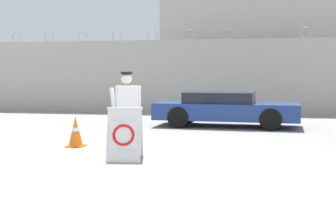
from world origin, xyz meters
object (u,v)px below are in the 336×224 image
parked_car_rear_sedan (225,109)px  security_guard (127,109)px  barricade_sign (125,134)px  traffic_cone_near (132,131)px  traffic_cone_mid (76,132)px

parked_car_rear_sedan → security_guard: bearing=-102.1°
barricade_sign → parked_car_rear_sedan: bearing=68.9°
barricade_sign → security_guard: security_guard is taller
security_guard → traffic_cone_near: 1.59m
barricade_sign → traffic_cone_near: (-0.39, 1.97, -0.17)m
barricade_sign → security_guard: (-0.11, 0.54, 0.47)m
traffic_cone_near → parked_car_rear_sedan: size_ratio=0.15×
barricade_sign → traffic_cone_mid: barricade_sign is taller
security_guard → traffic_cone_near: size_ratio=2.41×
traffic_cone_mid → security_guard: bearing=-32.2°
barricade_sign → security_guard: bearing=93.5°
security_guard → traffic_cone_near: (-0.28, 1.42, -0.64)m
traffic_cone_mid → parked_car_rear_sedan: 6.09m
traffic_cone_near → parked_car_rear_sedan: (1.95, 4.71, 0.23)m
security_guard → barricade_sign: bearing=70.2°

